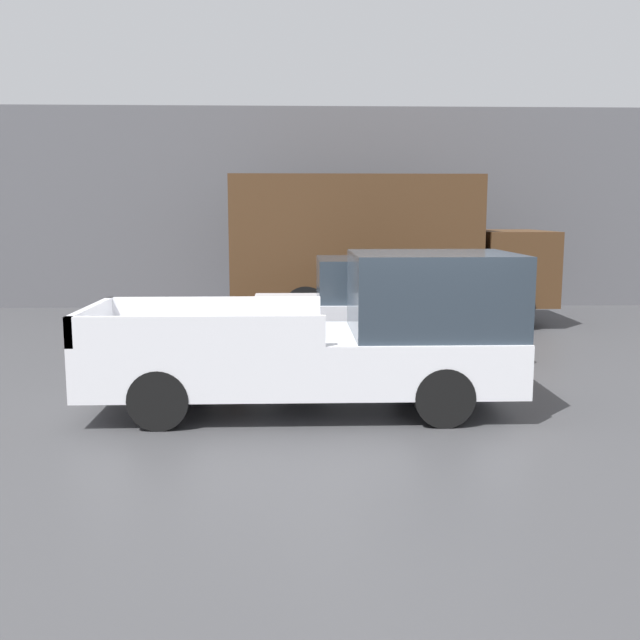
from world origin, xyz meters
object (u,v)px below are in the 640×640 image
Objects in this scene: delivery_truck at (376,246)px; car at (382,308)px; newspaper_box at (264,290)px; pickup_truck at (342,337)px.

car is at bearing -94.56° from delivery_truck.
pickup_truck is at bearing -81.60° from newspaper_box.
delivery_truck is (1.25, 7.22, 0.85)m from pickup_truck.
car is 4.55× the size of newspaper_box.
delivery_truck is at bearing 85.44° from car.
car is at bearing -70.21° from newspaper_box.
car is 4.07m from delivery_truck.
newspaper_box is at bearing 109.79° from car.
delivery_truck is 4.05m from newspaper_box.
delivery_truck is at bearing -44.88° from newspaper_box.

